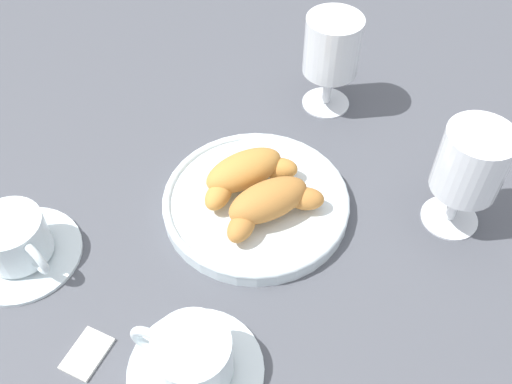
# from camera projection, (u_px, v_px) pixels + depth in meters

# --- Properties ---
(ground_plane) EXTENTS (2.20, 2.20, 0.00)m
(ground_plane) POSITION_uv_depth(u_px,v_px,m) (248.00, 226.00, 0.68)
(ground_plane) COLOR #4C4F56
(pastry_plate) EXTENTS (0.23, 0.23, 0.02)m
(pastry_plate) POSITION_uv_depth(u_px,v_px,m) (256.00, 202.00, 0.69)
(pastry_plate) COLOR silver
(pastry_plate) RESTS_ON ground_plane
(croissant_large) EXTENTS (0.13, 0.09, 0.04)m
(croissant_large) POSITION_uv_depth(u_px,v_px,m) (246.00, 173.00, 0.68)
(croissant_large) COLOR #CC893D
(croissant_large) RESTS_ON pastry_plate
(croissant_small) EXTENTS (0.13, 0.09, 0.04)m
(croissant_small) POSITION_uv_depth(u_px,v_px,m) (270.00, 203.00, 0.65)
(croissant_small) COLOR #BC7A38
(croissant_small) RESTS_ON pastry_plate
(coffee_cup_near) EXTENTS (0.14, 0.14, 0.06)m
(coffee_cup_near) POSITION_uv_depth(u_px,v_px,m) (193.00, 360.00, 0.54)
(coffee_cup_near) COLOR silver
(coffee_cup_near) RESTS_ON ground_plane
(coffee_cup_far) EXTENTS (0.14, 0.14, 0.06)m
(coffee_cup_far) POSITION_uv_depth(u_px,v_px,m) (16.00, 242.00, 0.63)
(coffee_cup_far) COLOR silver
(coffee_cup_far) RESTS_ON ground_plane
(juice_glass_left) EXTENTS (0.08, 0.08, 0.14)m
(juice_glass_left) POSITION_uv_depth(u_px,v_px,m) (471.00, 166.00, 0.62)
(juice_glass_left) COLOR white
(juice_glass_left) RESTS_ON ground_plane
(juice_glass_right) EXTENTS (0.08, 0.08, 0.14)m
(juice_glass_right) POSITION_uv_depth(u_px,v_px,m) (332.00, 49.00, 0.76)
(juice_glass_right) COLOR white
(juice_glass_right) RESTS_ON ground_plane
(sugar_packet) EXTENTS (0.06, 0.05, 0.01)m
(sugar_packet) POSITION_uv_depth(u_px,v_px,m) (86.00, 352.00, 0.57)
(sugar_packet) COLOR white
(sugar_packet) RESTS_ON ground_plane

